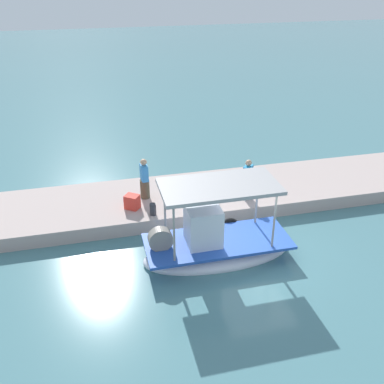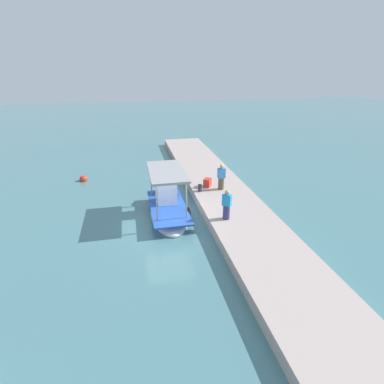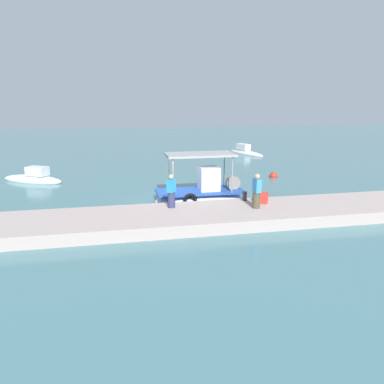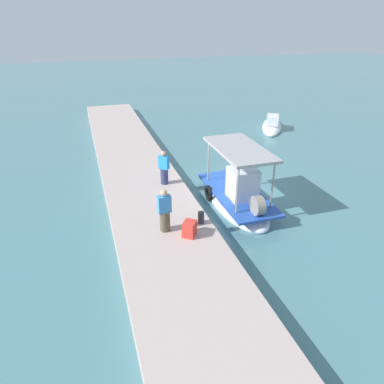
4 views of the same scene
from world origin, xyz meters
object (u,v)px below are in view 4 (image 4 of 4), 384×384
at_px(main_fishing_boat, 237,196).
at_px(fisherman_by_crate, 164,169).
at_px(fisherman_near_bollard, 165,212).
at_px(moored_boat_mid, 272,126).
at_px(mooring_bollard, 201,218).
at_px(cargo_crate, 189,229).

height_order(main_fishing_boat, fisherman_by_crate, main_fishing_boat).
relative_size(fisherman_near_bollard, moored_boat_mid, 0.34).
bearing_deg(main_fishing_boat, moored_boat_mid, 144.03).
bearing_deg(fisherman_near_bollard, moored_boat_mid, 137.33).
distance_m(main_fishing_boat, mooring_bollard, 2.89).
xyz_separation_m(fisherman_near_bollard, fisherman_by_crate, (-3.96, 0.93, -0.02)).
bearing_deg(main_fishing_boat, cargo_crate, -50.82).
distance_m(main_fishing_boat, fisherman_by_crate, 3.61).
bearing_deg(fisherman_by_crate, cargo_crate, -2.25).
relative_size(fisherman_near_bollard, mooring_bollard, 3.63).
distance_m(fisherman_near_bollard, fisherman_by_crate, 4.07).
xyz_separation_m(main_fishing_boat, fisherman_by_crate, (-2.14, -2.79, 0.81)).
distance_m(cargo_crate, moored_boat_mid, 16.65).
distance_m(main_fishing_boat, moored_boat_mid, 12.91).
height_order(fisherman_near_bollard, mooring_bollard, fisherman_near_bollard).
bearing_deg(fisherman_near_bollard, main_fishing_boat, 116.03).
bearing_deg(fisherman_near_bollard, fisherman_by_crate, 166.79).
height_order(cargo_crate, moored_boat_mid, cargo_crate).
relative_size(cargo_crate, moored_boat_mid, 0.11).
relative_size(main_fishing_boat, mooring_bollard, 11.12).
height_order(main_fishing_boat, mooring_bollard, main_fishing_boat).
bearing_deg(fisherman_by_crate, mooring_bollard, 7.28).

